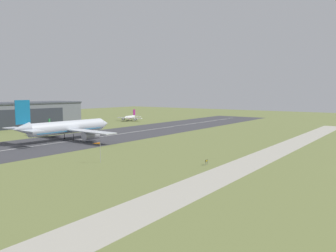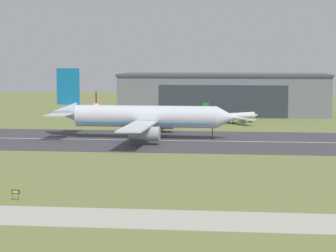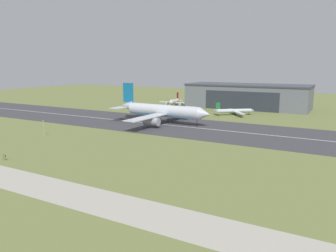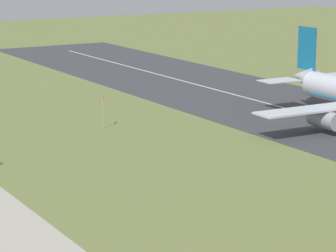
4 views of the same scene
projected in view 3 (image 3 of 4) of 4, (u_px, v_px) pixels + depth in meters
The scene contains 10 objects.
ground_plane at pixel (98, 153), 109.73m from camera, with size 609.16×609.16×0.00m, color olive.
runway_strip at pixel (178, 126), 159.40m from camera, with size 369.16×47.72×0.06m, color #3D3D42.
runway_centreline at pixel (178, 126), 159.39m from camera, with size 332.24×0.70×0.01m, color silver.
taxiway_road at pixel (18, 180), 83.85m from camera, with size 276.87×11.42×0.05m, color #B2AD9E.
hangar_building at pixel (247, 96), 227.02m from camera, with size 82.89×31.72×16.48m.
airplane_landing at pixel (163, 111), 167.61m from camera, with size 53.33×60.96×19.85m.
airplane_parked_west at pixel (174, 102), 240.24m from camera, with size 22.40×17.62×9.39m.
airplane_parked_centre at pixel (235, 111), 194.75m from camera, with size 22.78×21.38×7.64m.
windsock_pole at pixel (43, 122), 135.93m from camera, with size 2.47×1.78×6.81m.
runway_sign at pixel (4, 156), 101.58m from camera, with size 1.33×0.13×1.70m.
Camera 3 is at (72.65, -23.09, 28.94)m, focal length 35.00 mm.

